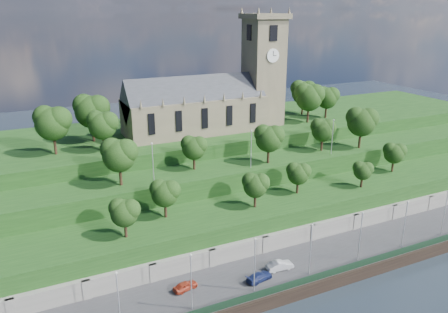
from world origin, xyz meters
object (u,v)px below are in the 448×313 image
car_left (185,286)px  car_middle (280,265)px  church (213,98)px  car_right (259,277)px

car_left → car_middle: 15.83m
car_left → car_middle: car_middle is taller
car_left → car_middle: (15.77, -1.44, 0.08)m
church → car_middle: church is taller
car_middle → car_left: bearing=88.3°
car_left → car_right: car_left is taller
car_middle → car_right: car_middle is taller
church → car_right: (-10.79, -41.60, -19.87)m
car_middle → car_right: size_ratio=1.01×
car_left → car_middle: bearing=-108.9°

